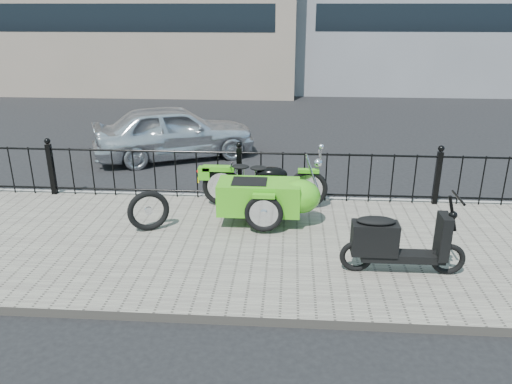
# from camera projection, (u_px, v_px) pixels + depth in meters

# --- Properties ---
(ground) EXTENTS (120.00, 120.00, 0.00)m
(ground) POSITION_uv_depth(u_px,v_px,m) (232.00, 235.00, 7.99)
(ground) COLOR black
(ground) RESTS_ON ground
(sidewalk) EXTENTS (30.00, 3.80, 0.12)m
(sidewalk) POSITION_uv_depth(u_px,v_px,m) (228.00, 245.00, 7.51)
(sidewalk) COLOR #6B645A
(sidewalk) RESTS_ON ground
(curb) EXTENTS (30.00, 0.10, 0.12)m
(curb) POSITION_uv_depth(u_px,v_px,m) (241.00, 199.00, 9.32)
(curb) COLOR gray
(curb) RESTS_ON ground
(iron_fence) EXTENTS (14.11, 0.11, 1.08)m
(iron_fence) POSITION_uv_depth(u_px,v_px,m) (239.00, 174.00, 9.00)
(iron_fence) COLOR black
(iron_fence) RESTS_ON sidewalk
(motorcycle_sidecar) EXTENTS (2.28, 1.48, 0.98)m
(motorcycle_sidecar) POSITION_uv_depth(u_px,v_px,m) (270.00, 194.00, 8.06)
(motorcycle_sidecar) COLOR black
(motorcycle_sidecar) RESTS_ON sidewalk
(scooter) EXTENTS (1.63, 0.48, 1.11)m
(scooter) POSITION_uv_depth(u_px,v_px,m) (395.00, 243.00, 6.49)
(scooter) COLOR black
(scooter) RESTS_ON sidewalk
(spare_tire) EXTENTS (0.63, 0.38, 0.66)m
(spare_tire) POSITION_uv_depth(u_px,v_px,m) (149.00, 211.00, 7.76)
(spare_tire) COLOR black
(spare_tire) RESTS_ON sidewalk
(sedan_car) EXTENTS (4.04, 2.90, 1.28)m
(sedan_car) POSITION_uv_depth(u_px,v_px,m) (175.00, 132.00, 11.81)
(sedan_car) COLOR silver
(sedan_car) RESTS_ON ground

